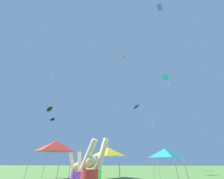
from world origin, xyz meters
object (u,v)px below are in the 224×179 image
at_px(canopy_tent_yellow, 108,152).
at_px(kite_cyan_diamond, 152,120).
at_px(kite_blue_diamond, 160,8).
at_px(kite_black_diamond, 136,107).
at_px(kite_orange_box, 123,56).
at_px(kite_orange_delta, 52,77).
at_px(kite_black_box, 53,119).
at_px(canopy_tent_teal, 165,153).
at_px(kite_black_delta, 49,109).
at_px(kite_cyan_delta, 166,78).
at_px(canopy_tent_red, 55,146).

relative_size(canopy_tent_yellow, kite_cyan_diamond, 1.30).
bearing_deg(kite_blue_diamond, kite_black_diamond, 100.53).
xyz_separation_m(canopy_tent_yellow, kite_orange_box, (2.91, 7.62, 22.72)).
distance_m(kite_orange_delta, kite_black_box, 16.03).
xyz_separation_m(canopy_tent_teal, kite_black_diamond, (-1.56, 7.78, 8.34)).
height_order(canopy_tent_teal, kite_black_delta, kite_black_delta).
height_order(kite_orange_delta, kite_orange_box, kite_orange_box).
xyz_separation_m(canopy_tent_yellow, kite_black_diamond, (4.62, 5.92, 8.08)).
bearing_deg(kite_blue_diamond, kite_orange_delta, 159.32).
xyz_separation_m(kite_cyan_delta, kite_black_delta, (-19.69, 7.62, -1.00)).
bearing_deg(kite_orange_delta, kite_black_diamond, 30.43).
relative_size(canopy_tent_red, kite_cyan_diamond, 1.56).
bearing_deg(kite_blue_diamond, kite_cyan_diamond, 84.11).
relative_size(kite_black_box, kite_orange_box, 1.40).
bearing_deg(kite_black_box, kite_black_diamond, -18.89).
distance_m(canopy_tent_teal, kite_black_box, 27.02).
bearing_deg(kite_orange_delta, kite_cyan_diamond, 43.31).
height_order(kite_cyan_diamond, kite_blue_diamond, kite_blue_diamond).
relative_size(kite_black_box, kite_black_delta, 0.94).
height_order(canopy_tent_red, kite_black_diamond, kite_black_diamond).
height_order(canopy_tent_red, kite_cyan_diamond, kite_cyan_diamond).
relative_size(kite_orange_box, kite_cyan_delta, 0.46).
relative_size(kite_orange_delta, kite_blue_diamond, 0.69).
bearing_deg(canopy_tent_red, kite_black_diamond, 34.65).
height_order(kite_orange_delta, kite_blue_diamond, kite_blue_diamond).
xyz_separation_m(canopy_tent_yellow, kite_black_box, (-15.08, 12.66, 7.94)).
distance_m(kite_cyan_diamond, kite_cyan_delta, 17.93).
bearing_deg(canopy_tent_teal, kite_orange_delta, 179.75).
bearing_deg(kite_orange_box, kite_cyan_diamond, 48.99).
bearing_deg(kite_cyan_diamond, kite_black_box, -174.07).
height_order(kite_black_box, kite_orange_box, kite_orange_box).
bearing_deg(kite_orange_box, kite_cyan_delta, -64.50).
relative_size(canopy_tent_yellow, kite_black_delta, 2.58).
height_order(canopy_tent_red, kite_cyan_delta, kite_cyan_delta).
bearing_deg(kite_black_delta, kite_cyan_diamond, 25.51).
xyz_separation_m(canopy_tent_red, kite_black_diamond, (10.72, 7.41, 7.55)).
distance_m(canopy_tent_teal, kite_black_delta, 20.91).
height_order(kite_blue_diamond, kite_black_diamond, kite_blue_diamond).
bearing_deg(kite_orange_delta, canopy_tent_teal, -0.25).
height_order(canopy_tent_yellow, kite_blue_diamond, kite_blue_diamond).
relative_size(canopy_tent_red, kite_black_box, 3.30).
height_order(kite_orange_box, kite_cyan_delta, kite_orange_box).
distance_m(canopy_tent_teal, kite_orange_box, 25.07).
distance_m(canopy_tent_red, kite_orange_box, 25.62).
xyz_separation_m(canopy_tent_yellow, kite_cyan_diamond, (9.51, 15.21, 8.14)).
bearing_deg(kite_black_diamond, kite_orange_delta, -149.57).
xyz_separation_m(kite_cyan_diamond, kite_blue_diamond, (-2.36, -22.93, 7.85)).
relative_size(canopy_tent_red, kite_blue_diamond, 2.02).
relative_size(kite_black_box, kite_black_diamond, 0.94).
height_order(kite_orange_delta, kite_black_diamond, kite_orange_delta).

